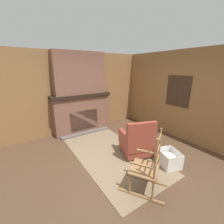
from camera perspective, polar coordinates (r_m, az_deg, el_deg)
name	(u,v)px	position (r m, az deg, el deg)	size (l,w,h in m)	color
ground_plane	(118,161)	(3.76, 2.38, -18.16)	(14.00, 14.00, 0.00)	#4C3523
wood_panel_wall_left	(78,93)	(5.27, -12.82, 7.19)	(0.06, 5.28, 2.66)	olive
wood_panel_wall_back	(183,96)	(4.96, 25.48, 5.49)	(5.28, 0.09, 2.66)	olive
fireplace_hearth	(82,113)	(5.19, -11.39, -0.48)	(0.61, 1.97, 1.32)	brown
chimney_breast	(79,73)	(4.99, -12.31, 14.25)	(0.35, 1.64, 1.32)	brown
area_rug	(110,153)	(4.06, -0.89, -15.19)	(3.22, 1.61, 0.01)	#7A664C
armchair	(137,142)	(3.87, 9.43, -11.36)	(0.89, 0.91, 0.96)	brown
rocking_chair	(147,170)	(2.89, 13.04, -20.80)	(0.93, 0.83, 1.15)	olive
firewood_stack	(143,132)	(5.19, 11.78, -7.38)	(0.46, 0.45, 0.14)	brown
laundry_basket	(169,158)	(3.76, 20.85, -16.15)	(0.58, 0.53, 0.35)	white
oil_lamp_vase	(64,92)	(4.91, -17.91, 7.20)	(0.13, 0.13, 0.27)	#99B29E
storage_case	(90,91)	(5.23, -8.20, 7.94)	(0.14, 0.28, 0.12)	black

